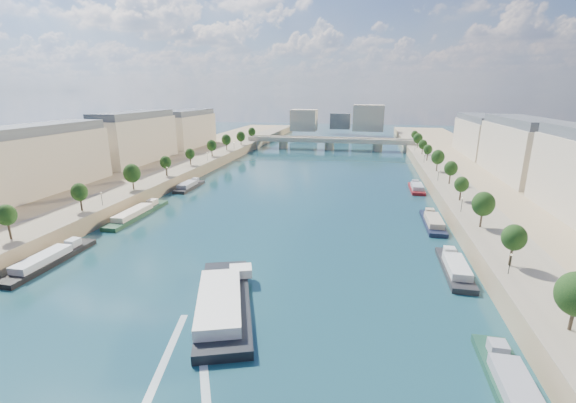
% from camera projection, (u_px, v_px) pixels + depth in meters
% --- Properties ---
extents(ground, '(700.00, 700.00, 0.00)m').
position_uv_depth(ground, '(292.00, 204.00, 136.02)').
color(ground, '#0C2A38').
rests_on(ground, ground).
extents(quay_left, '(44.00, 520.00, 5.00)m').
position_uv_depth(quay_left, '(110.00, 187.00, 149.19)').
color(quay_left, '#9E8460').
rests_on(quay_left, ground).
extents(quay_right, '(44.00, 520.00, 5.00)m').
position_uv_depth(quay_right, '(515.00, 209.00, 121.45)').
color(quay_right, '#9E8460').
rests_on(quay_right, ground).
extents(pave_left, '(14.00, 520.00, 0.10)m').
position_uv_depth(pave_left, '(144.00, 183.00, 145.60)').
color(pave_left, gray).
rests_on(pave_left, quay_left).
extents(pave_right, '(14.00, 520.00, 0.10)m').
position_uv_depth(pave_right, '(465.00, 199.00, 123.64)').
color(pave_right, gray).
rests_on(pave_right, quay_right).
extents(trees_left, '(4.80, 268.80, 8.26)m').
position_uv_depth(trees_left, '(150.00, 168.00, 145.60)').
color(trees_left, '#382B1E').
rests_on(trees_left, ground).
extents(trees_right, '(4.80, 268.80, 8.26)m').
position_uv_depth(trees_right, '(454.00, 176.00, 131.94)').
color(trees_right, '#382B1E').
rests_on(trees_right, ground).
extents(lamps_left, '(0.36, 200.36, 4.28)m').
position_uv_depth(lamps_left, '(139.00, 182.00, 134.56)').
color(lamps_left, black).
rests_on(lamps_left, ground).
extents(lamps_right, '(0.36, 200.36, 4.28)m').
position_uv_depth(lamps_right, '(448.00, 186.00, 128.46)').
color(lamps_right, black).
rests_on(lamps_right, ground).
extents(buildings_left, '(16.00, 226.00, 23.20)m').
position_uv_depth(buildings_left, '(96.00, 146.00, 159.14)').
color(buildings_left, '#C2AE95').
rests_on(buildings_left, ground).
extents(buildings_right, '(16.00, 226.00, 23.20)m').
position_uv_depth(buildings_right, '(552.00, 161.00, 126.39)').
color(buildings_right, '#C2AE95').
rests_on(buildings_right, ground).
extents(skyline, '(79.00, 42.00, 22.00)m').
position_uv_depth(skyline, '(343.00, 119.00, 338.04)').
color(skyline, '#C2AE95').
rests_on(skyline, ground).
extents(bridge, '(112.00, 12.00, 8.15)m').
position_uv_depth(bridge, '(329.00, 142.00, 261.23)').
color(bridge, '#C1B79E').
rests_on(bridge, ground).
extents(tour_barge, '(19.11, 32.92, 4.30)m').
position_uv_depth(tour_barge, '(224.00, 301.00, 70.57)').
color(tour_barge, black).
rests_on(tour_barge, ground).
extents(wake, '(16.12, 25.65, 0.04)m').
position_uv_depth(wake, '(183.00, 368.00, 55.38)').
color(wake, silver).
rests_on(wake, ground).
extents(moored_barges_left, '(5.00, 160.18, 3.60)m').
position_uv_depth(moored_barges_left, '(61.00, 254.00, 92.16)').
color(moored_barges_left, '#1B223C').
rests_on(moored_barges_left, ground).
extents(moored_barges_right, '(5.00, 161.72, 3.60)m').
position_uv_depth(moored_barges_right, '(458.00, 275.00, 81.49)').
color(moored_barges_right, black).
rests_on(moored_barges_right, ground).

